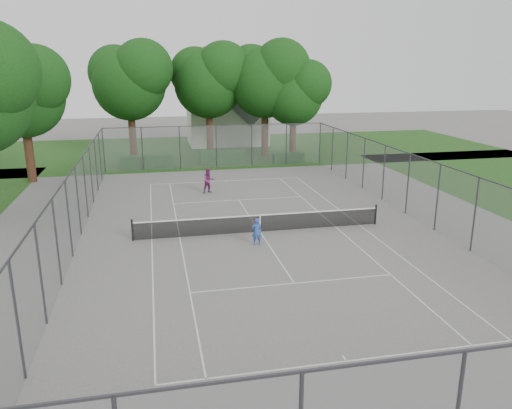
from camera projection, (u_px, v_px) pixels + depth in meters
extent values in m
plane|color=slate|center=(260.00, 232.00, 25.75)|extent=(120.00, 120.00, 0.00)
cube|color=#1C4313|center=(205.00, 150.00, 50.24)|extent=(60.00, 20.00, 0.00)
cube|color=silver|center=(346.00, 361.00, 14.56)|extent=(10.97, 0.06, 0.01)
cube|color=silver|center=(226.00, 181.00, 36.94)|extent=(10.97, 0.06, 0.01)
cube|color=silver|center=(152.00, 239.00, 24.67)|extent=(0.06, 23.77, 0.01)
cube|color=silver|center=(359.00, 225.00, 26.83)|extent=(0.06, 23.77, 0.01)
cube|color=silver|center=(180.00, 237.00, 24.94)|extent=(0.06, 23.77, 0.01)
cube|color=silver|center=(335.00, 227.00, 26.56)|extent=(0.06, 23.77, 0.01)
cube|color=silver|center=(294.00, 283.00, 19.72)|extent=(8.23, 0.06, 0.01)
cube|color=silver|center=(239.00, 200.00, 31.78)|extent=(8.23, 0.06, 0.01)
cube|color=silver|center=(260.00, 232.00, 25.75)|extent=(0.06, 12.80, 0.01)
cube|color=silver|center=(345.00, 358.00, 14.70)|extent=(0.06, 0.30, 0.01)
cube|color=silver|center=(226.00, 181.00, 36.80)|extent=(0.06, 0.30, 0.01)
cylinder|color=black|center=(132.00, 230.00, 24.34)|extent=(0.10, 0.10, 1.10)
cylinder|color=black|center=(376.00, 214.00, 26.86)|extent=(0.10, 0.10, 1.10)
cube|color=black|center=(260.00, 224.00, 25.63)|extent=(12.67, 0.01, 0.86)
cube|color=white|center=(260.00, 215.00, 25.50)|extent=(12.77, 0.03, 0.06)
cube|color=white|center=(260.00, 224.00, 25.63)|extent=(0.05, 0.02, 0.88)
cylinder|color=#38383D|center=(104.00, 150.00, 39.51)|extent=(0.08, 0.08, 3.50)
cylinder|color=#38383D|center=(320.00, 143.00, 43.06)|extent=(0.08, 0.08, 3.50)
cube|color=slate|center=(216.00, 147.00, 41.28)|extent=(18.00, 0.02, 3.50)
cube|color=slate|center=(74.00, 210.00, 23.50)|extent=(0.02, 34.00, 3.50)
cube|color=slate|center=(422.00, 190.00, 27.05)|extent=(0.02, 34.00, 3.50)
cube|color=#38383D|center=(465.00, 351.00, 8.79)|extent=(18.00, 0.05, 0.05)
cube|color=#38383D|center=(216.00, 125.00, 40.81)|extent=(18.00, 0.05, 0.05)
cube|color=#38383D|center=(70.00, 173.00, 23.02)|extent=(0.05, 34.00, 0.05)
cube|color=#38383D|center=(425.00, 159.00, 26.58)|extent=(0.05, 34.00, 0.05)
cylinder|color=#381F14|center=(133.00, 135.00, 44.63)|extent=(0.64, 0.64, 4.46)
sphere|color=#0F360E|center=(129.00, 84.00, 43.42)|extent=(6.35, 6.35, 6.35)
sphere|color=#0F360E|center=(143.00, 69.00, 42.43)|extent=(5.08, 5.08, 5.08)
sphere|color=#0F360E|center=(116.00, 72.00, 43.69)|extent=(4.76, 4.76, 4.76)
cylinder|color=#381F14|center=(210.00, 132.00, 46.77)|extent=(0.64, 0.64, 4.42)
sphere|color=#0F360E|center=(209.00, 84.00, 45.57)|extent=(6.29, 6.29, 6.29)
sphere|color=#0F360E|center=(223.00, 69.00, 44.59)|extent=(5.03, 5.03, 5.03)
sphere|color=#0F360E|center=(195.00, 73.00, 45.84)|extent=(4.71, 4.71, 4.71)
cylinder|color=#381F14|center=(265.00, 132.00, 46.38)|extent=(0.64, 0.64, 4.51)
sphere|color=#0F360E|center=(265.00, 82.00, 45.16)|extent=(6.41, 6.41, 6.41)
sphere|color=#0F360E|center=(282.00, 68.00, 44.16)|extent=(5.13, 5.13, 5.13)
sphere|color=#0F360E|center=(251.00, 71.00, 45.43)|extent=(4.81, 4.81, 4.81)
cylinder|color=#381F14|center=(293.00, 137.00, 45.87)|extent=(0.61, 0.61, 3.73)
sphere|color=#0F360E|center=(294.00, 96.00, 44.85)|extent=(5.31, 5.31, 5.31)
sphere|color=#0F360E|center=(308.00, 84.00, 44.03)|extent=(4.25, 4.25, 4.25)
sphere|color=#0F360E|center=(282.00, 87.00, 45.08)|extent=(3.98, 3.98, 3.98)
cylinder|color=#381F14|center=(29.00, 154.00, 36.20)|extent=(0.62, 0.62, 4.13)
sphere|color=#0F360E|center=(22.00, 96.00, 35.08)|extent=(5.88, 5.88, 5.88)
sphere|color=#0F360E|center=(35.00, 79.00, 34.16)|extent=(4.70, 4.70, 4.70)
sphere|color=#0F360E|center=(8.00, 83.00, 35.33)|extent=(4.41, 4.41, 4.41)
cube|color=#164014|center=(147.00, 162.00, 41.39)|extent=(4.17, 1.25, 1.04)
cube|color=#164014|center=(222.00, 157.00, 43.14)|extent=(3.77, 1.08, 1.18)
cube|color=#164014|center=(288.00, 158.00, 43.85)|extent=(2.69, 0.99, 0.81)
cube|color=beige|center=(227.00, 115.00, 53.56)|extent=(8.15, 6.11, 6.11)
cube|color=#535359|center=(226.00, 86.00, 52.73)|extent=(8.07, 6.32, 8.07)
imported|color=#2E4FAC|center=(257.00, 232.00, 23.78)|extent=(0.50, 0.34, 1.32)
imported|color=#7D2969|center=(209.00, 181.00, 33.32)|extent=(0.98, 0.86, 1.69)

